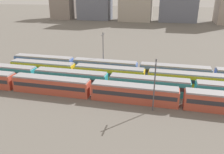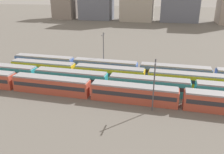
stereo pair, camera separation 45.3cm
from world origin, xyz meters
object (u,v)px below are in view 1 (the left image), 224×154
at_px(catenary_pole_0, 155,83).
at_px(train_track_1, 108,81).
at_px(train_track_0, 134,93).
at_px(catenary_pole_1, 103,49).
at_px(train_track_3, 213,75).

bearing_deg(catenary_pole_0, train_track_1, 143.35).
height_order(train_track_0, train_track_1, same).
bearing_deg(train_track_1, catenary_pole_1, 110.46).
distance_m(train_track_0, train_track_1, 8.63).
relative_size(train_track_3, catenary_pole_0, 10.74).
relative_size(train_track_0, train_track_1, 1.25).
bearing_deg(train_track_0, catenary_pole_1, 122.50).
bearing_deg(train_track_3, train_track_1, -157.10).
height_order(catenary_pole_0, catenary_pole_1, catenary_pole_1).
relative_size(train_track_1, train_track_3, 0.66).
relative_size(train_track_1, catenary_pole_0, 7.13).
xyz_separation_m(train_track_0, catenary_pole_0, (4.10, -2.98, 3.89)).
bearing_deg(catenary_pole_1, train_track_3, -6.07).
bearing_deg(train_track_3, catenary_pole_1, 173.93).
height_order(train_track_1, train_track_3, same).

